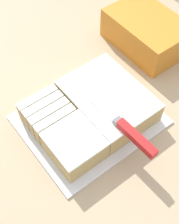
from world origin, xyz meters
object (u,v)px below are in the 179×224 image
object	(u,v)px
cake	(91,112)
storage_box	(147,32)
cake_board	(89,120)
knife	(129,131)

from	to	relation	value
cake	storage_box	xyz separation A→B (m)	(-0.14, 0.34, 0.01)
cake	storage_box	distance (m)	0.37
cake_board	storage_box	world-z (taller)	storage_box
knife	storage_box	bearing A→B (deg)	-52.39
cake_board	storage_box	size ratio (longest dim) A/B	1.39
knife	storage_box	size ratio (longest dim) A/B	1.14
cake_board	knife	xyz separation A→B (m)	(0.13, 0.02, 0.08)
knife	storage_box	xyz separation A→B (m)	(-0.27, 0.32, -0.03)
cake	knife	xyz separation A→B (m)	(0.13, 0.02, 0.04)
cake_board	storage_box	bearing A→B (deg)	111.61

